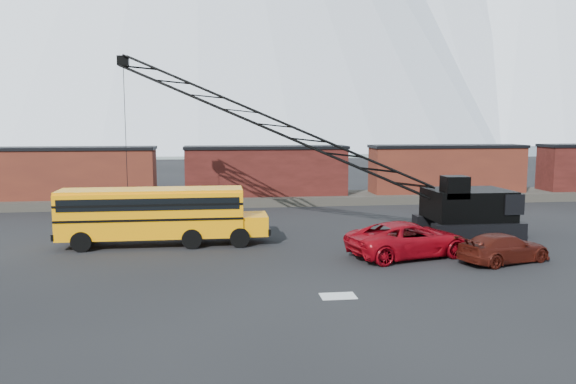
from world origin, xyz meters
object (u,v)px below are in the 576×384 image
object	(u,v)px
red_pickup	(409,239)
maroon_suv	(504,248)
school_bus	(159,214)
crawler_crane	(283,129)

from	to	relation	value
red_pickup	maroon_suv	bearing A→B (deg)	-126.70
school_bus	maroon_suv	size ratio (longest dim) A/B	2.37
maroon_suv	crawler_crane	world-z (taller)	crawler_crane
school_bus	crawler_crane	world-z (taller)	crawler_crane
school_bus	maroon_suv	distance (m)	18.30
school_bus	crawler_crane	distance (m)	9.26
maroon_suv	school_bus	bearing A→B (deg)	53.04
school_bus	maroon_suv	bearing A→B (deg)	-19.46
school_bus	crawler_crane	size ratio (longest dim) A/B	0.48
school_bus	crawler_crane	xyz separation A→B (m)	(7.40, 3.10, 4.63)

